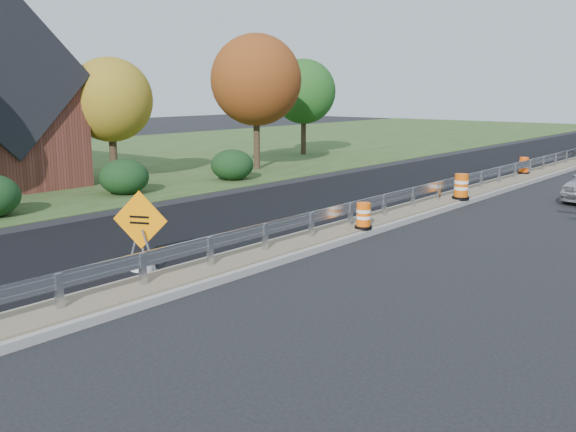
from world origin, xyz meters
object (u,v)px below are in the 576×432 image
Objects in this scene: barrel_median_mid at (461,187)px; barrel_median_near at (363,216)px; barrel_median_far at (524,166)px; caution_sign at (142,250)px.

barrel_median_near is at bearing -90.00° from barrel_median_mid.
caution_sign is at bearing -93.26° from barrel_median_far.
barrel_median_near is 6.89m from barrel_median_mid.
caution_sign is 13.76m from barrel_median_mid.
barrel_median_mid is (2.13, 13.59, 0.19)m from caution_sign.
barrel_median_mid is 9.14m from barrel_median_far.
barrel_median_far is at bearing 95.25° from barrel_median_mid.
caution_sign is at bearing -107.65° from barrel_median_near.
caution_sign is 7.03m from barrel_median_near.
caution_sign reaches higher than barrel_median_near.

